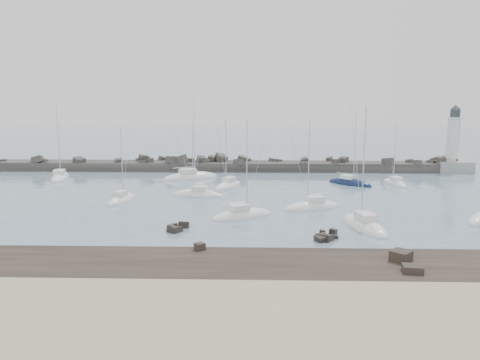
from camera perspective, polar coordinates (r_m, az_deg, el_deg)
name	(u,v)px	position (r m, az deg, el deg)	size (l,w,h in m)	color
ground	(215,212)	(63.19, -3.06, -3.96)	(400.00, 400.00, 0.00)	slate
sand_strip	(177,326)	(33.21, -7.75, -17.22)	(140.00, 14.00, 1.00)	tan
rock_shelf	(198,272)	(42.22, -5.20, -11.08)	(140.00, 12.00, 1.69)	black
rock_cluster_near	(176,229)	(55.30, -7.86, -5.98)	(2.71, 3.72, 1.62)	black
rock_cluster_far	(325,239)	(52.03, 10.33, -7.06)	(3.13, 4.22, 1.49)	black
breakwater	(196,169)	(100.96, -5.33, 1.40)	(115.00, 7.11, 5.15)	#302E2B
lighthouse	(452,157)	(108.30, 24.41, 2.61)	(7.00, 7.00, 14.60)	gray
sailboat_1	(60,178)	(96.25, -21.08, 0.26)	(4.90, 9.97, 15.06)	white
sailboat_3	(122,200)	(72.16, -14.24, -2.40)	(3.87, 7.85, 12.05)	white
sailboat_4	(191,178)	(90.38, -6.05, 0.28)	(11.30, 8.02, 17.16)	white
sailboat_5	(197,195)	(73.84, -5.21, -1.86)	(8.22, 3.70, 12.63)	white
sailboat_6	(228,187)	(80.71, -1.47, -0.81)	(5.88, 8.27, 12.88)	white
sailboat_7	(242,216)	(60.54, 0.24, -4.42)	(8.81, 6.59, 13.70)	white
sailboat_8	(350,184)	(85.93, 13.23, -0.43)	(8.17, 7.93, 13.70)	#0F1B3E
sailboat_9	(312,208)	(66.00, 8.78, -3.34)	(8.81, 5.65, 13.45)	white
sailboat_10	(395,184)	(87.86, 18.36, -0.45)	(3.75, 7.77, 11.85)	white
sailboat_13	(364,226)	(57.59, 14.88, -5.50)	(5.30, 10.20, 15.47)	white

